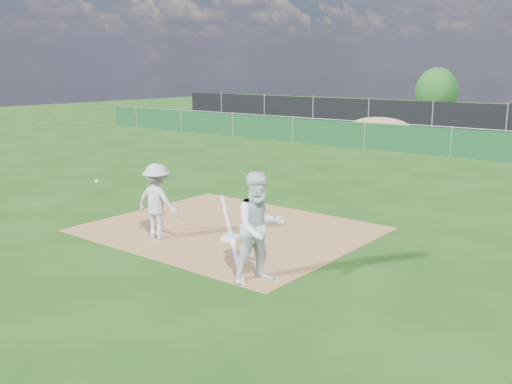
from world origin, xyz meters
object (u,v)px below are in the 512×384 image
first_base (232,237)px  tree_left (436,92)px  play_at_first (157,201)px  runner (260,228)px  car_left (438,113)px

first_base → tree_left: size_ratio=0.10×
play_at_first → runner: bearing=-10.9°
car_left → tree_left: bearing=24.5°
runner → tree_left: 36.28m
runner → play_at_first: bearing=106.2°
play_at_first → tree_left: size_ratio=0.73×
play_at_first → tree_left: 34.84m
play_at_first → car_left: size_ratio=0.60×
play_at_first → runner: 3.36m
first_base → car_left: car_left is taller
tree_left → runner: bearing=-73.1°
play_at_first → first_base: bearing=34.8°
tree_left → car_left: bearing=-66.7°
first_base → play_at_first: size_ratio=0.14×
car_left → first_base: bearing=-166.2°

